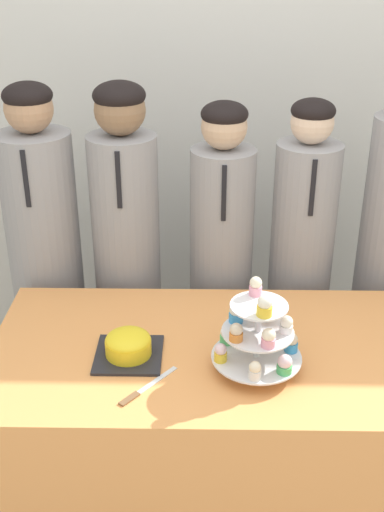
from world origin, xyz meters
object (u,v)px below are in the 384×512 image
object	(u,v)px
cake_knife	(140,392)
cupcake_stand	(258,334)
student_0	(48,274)
student_2	(222,280)
student_3	(299,281)
round_cake	(128,345)
student_1	(128,271)

from	to	relation	value
cake_knife	cupcake_stand	world-z (taller)	cupcake_stand
student_0	student_2	bearing A→B (deg)	-0.00
cupcake_stand	student_2	size ratio (longest dim) A/B	0.21
student_3	cupcake_stand	bearing A→B (deg)	-108.27
student_2	student_3	bearing A→B (deg)	0.00
round_cake	cupcake_stand	world-z (taller)	cupcake_stand
round_cake	student_0	xyz separation A→B (m)	(-0.41, 0.64, -0.09)
round_cake	student_1	size ratio (longest dim) A/B	0.14
round_cake	cupcake_stand	size ratio (longest dim) A/B	0.72
student_1	student_2	bearing A→B (deg)	-0.00
cupcake_stand	student_2	bearing A→B (deg)	97.47
student_3	student_1	bearing A→B (deg)	180.00
student_0	student_2	xyz separation A→B (m)	(0.73, -0.00, -0.02)
round_cake	student_3	distance (m)	0.92
cake_knife	student_0	world-z (taller)	student_0
student_2	student_3	size ratio (longest dim) A/B	0.99
student_0	student_3	xyz separation A→B (m)	(1.06, -0.00, -0.02)
student_1	student_3	size ratio (longest dim) A/B	1.04
round_cake	student_3	world-z (taller)	student_3
student_2	student_3	xyz separation A→B (m)	(0.32, 0.00, -0.00)
cake_knife	student_1	bearing A→B (deg)	47.93
round_cake	student_3	bearing A→B (deg)	44.88
student_0	student_1	distance (m)	0.34
student_1	student_3	xyz separation A→B (m)	(0.72, -0.00, -0.04)
cake_knife	cupcake_stand	bearing A→B (deg)	-31.44
round_cake	student_2	xyz separation A→B (m)	(0.32, 0.64, -0.11)
round_cake	cupcake_stand	bearing A→B (deg)	-8.40
round_cake	student_0	world-z (taller)	student_0
round_cake	student_1	bearing A→B (deg)	96.44
round_cake	cake_knife	bearing A→B (deg)	-74.23
cake_knife	cupcake_stand	distance (m)	0.40
student_3	student_0	bearing A→B (deg)	180.00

